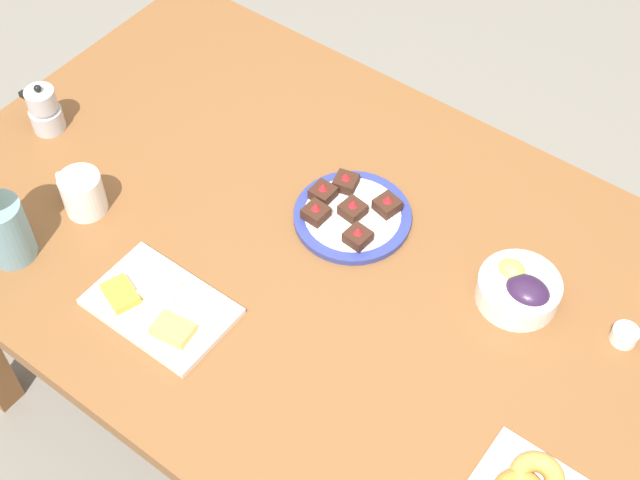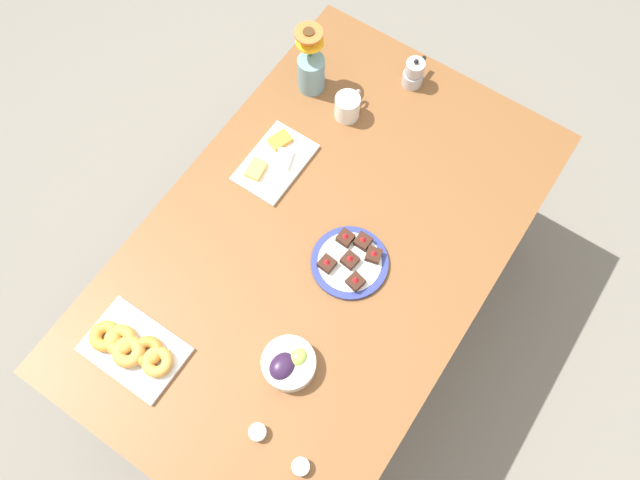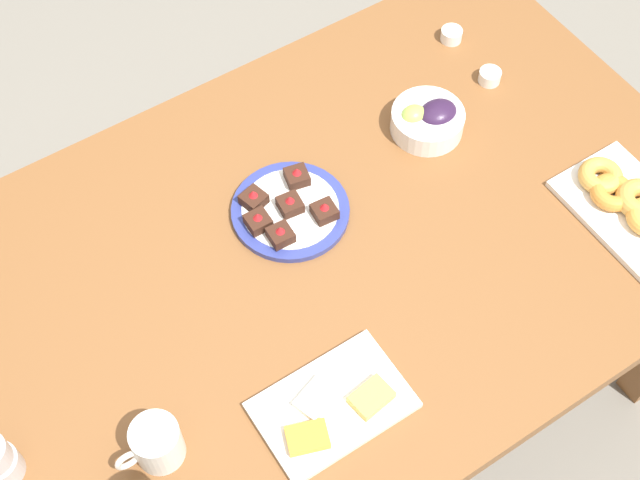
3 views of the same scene
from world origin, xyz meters
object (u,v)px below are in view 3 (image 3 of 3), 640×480
(grape_bowl, at_px, (428,119))
(jam_cup_berry, at_px, (490,76))
(jam_cup_honey, at_px, (451,35))
(dessert_plate, at_px, (288,210))
(coffee_mug, at_px, (156,443))
(dining_table, at_px, (320,274))
(croissant_platter, at_px, (634,206))
(cheese_platter, at_px, (333,406))

(grape_bowl, bearing_deg, jam_cup_berry, -169.85)
(jam_cup_honey, bearing_deg, dessert_plate, 20.11)
(coffee_mug, bearing_deg, dining_table, -156.95)
(dining_table, bearing_deg, dessert_plate, -87.40)
(croissant_platter, height_order, jam_cup_honey, croissant_platter)
(cheese_platter, bearing_deg, dessert_plate, -111.36)
(jam_cup_berry, bearing_deg, croissant_platter, 91.88)
(jam_cup_honey, bearing_deg, dining_table, 29.32)
(croissant_platter, bearing_deg, coffee_mug, -4.04)
(jam_cup_berry, bearing_deg, dining_table, 16.92)
(grape_bowl, height_order, croissant_platter, grape_bowl)
(dessert_plate, bearing_deg, dining_table, 92.60)
(croissant_platter, relative_size, jam_cup_berry, 5.89)
(dessert_plate, bearing_deg, croissant_platter, 147.22)
(grape_bowl, distance_m, croissant_platter, 0.44)
(grape_bowl, height_order, jam_cup_honey, grape_bowl)
(jam_cup_berry, bearing_deg, coffee_mug, 19.71)
(croissant_platter, distance_m, jam_cup_berry, 0.43)
(coffee_mug, distance_m, cheese_platter, 0.30)
(dining_table, xyz_separation_m, croissant_platter, (-0.56, 0.26, 0.11))
(grape_bowl, xyz_separation_m, cheese_platter, (0.51, 0.41, -0.02))
(cheese_platter, distance_m, dessert_plate, 0.42)
(coffee_mug, bearing_deg, jam_cup_berry, -160.29)
(dining_table, distance_m, jam_cup_berry, 0.58)
(jam_cup_honey, distance_m, jam_cup_berry, 0.15)
(jam_cup_berry, bearing_deg, cheese_platter, 32.38)
(jam_cup_honey, bearing_deg, cheese_platter, 39.75)
(dessert_plate, bearing_deg, jam_cup_berry, -173.81)
(cheese_platter, height_order, dessert_plate, dessert_plate)
(dining_table, xyz_separation_m, jam_cup_berry, (-0.55, -0.17, 0.10))
(coffee_mug, distance_m, dessert_plate, 0.53)
(coffee_mug, height_order, dessert_plate, coffee_mug)
(dining_table, bearing_deg, cheese_platter, 60.85)
(jam_cup_honey, relative_size, jam_cup_berry, 1.00)
(cheese_platter, height_order, croissant_platter, croissant_platter)
(coffee_mug, xyz_separation_m, grape_bowl, (-0.80, -0.32, -0.02))
(croissant_platter, bearing_deg, cheese_platter, 1.72)
(coffee_mug, height_order, grape_bowl, coffee_mug)
(jam_cup_berry, height_order, dessert_plate, dessert_plate)
(dessert_plate, bearing_deg, cheese_platter, 68.64)
(croissant_platter, bearing_deg, jam_cup_berry, -88.12)
(jam_cup_honey, xyz_separation_m, dessert_plate, (0.56, 0.21, -0.00))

